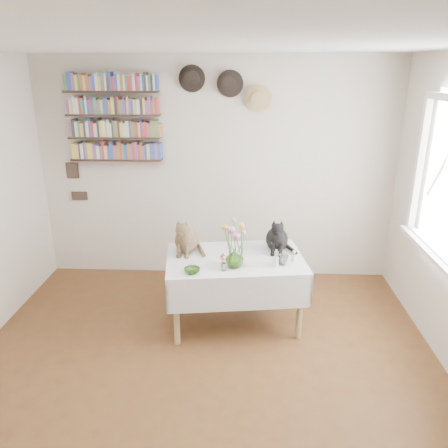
{
  "coord_description": "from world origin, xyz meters",
  "views": [
    {
      "loc": [
        0.31,
        -2.58,
        2.35
      ],
      "look_at": [
        0.14,
        1.06,
        1.05
      ],
      "focal_mm": 35.0,
      "sensor_mm": 36.0,
      "label": 1
    }
  ],
  "objects_px": {
    "dining_table": "(235,274)",
    "bookshelf_unit": "(114,118)",
    "black_cat": "(277,233)",
    "flower_vase": "(234,258)",
    "tabby_cat": "(186,234)"
  },
  "relations": [
    {
      "from": "tabby_cat",
      "to": "flower_vase",
      "type": "bearing_deg",
      "value": -26.11
    },
    {
      "from": "black_cat",
      "to": "dining_table",
      "type": "bearing_deg",
      "value": -149.25
    },
    {
      "from": "flower_vase",
      "to": "bookshelf_unit",
      "type": "relative_size",
      "value": 0.17
    },
    {
      "from": "dining_table",
      "to": "bookshelf_unit",
      "type": "bearing_deg",
      "value": 143.13
    },
    {
      "from": "black_cat",
      "to": "flower_vase",
      "type": "bearing_deg",
      "value": -131.16
    },
    {
      "from": "dining_table",
      "to": "bookshelf_unit",
      "type": "distance_m",
      "value": 2.14
    },
    {
      "from": "black_cat",
      "to": "bookshelf_unit",
      "type": "relative_size",
      "value": 0.35
    },
    {
      "from": "bookshelf_unit",
      "to": "tabby_cat",
      "type": "bearing_deg",
      "value": -45.41
    },
    {
      "from": "dining_table",
      "to": "flower_vase",
      "type": "height_order",
      "value": "flower_vase"
    },
    {
      "from": "flower_vase",
      "to": "tabby_cat",
      "type": "bearing_deg",
      "value": 145.53
    },
    {
      "from": "dining_table",
      "to": "bookshelf_unit",
      "type": "height_order",
      "value": "bookshelf_unit"
    },
    {
      "from": "tabby_cat",
      "to": "black_cat",
      "type": "xyz_separation_m",
      "value": [
        0.87,
        0.08,
        -0.01
      ]
    },
    {
      "from": "dining_table",
      "to": "bookshelf_unit",
      "type": "xyz_separation_m",
      "value": [
        -1.34,
        1.0,
        1.33
      ]
    },
    {
      "from": "tabby_cat",
      "to": "black_cat",
      "type": "distance_m",
      "value": 0.87
    },
    {
      "from": "tabby_cat",
      "to": "dining_table",
      "type": "bearing_deg",
      "value": -6.18
    }
  ]
}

